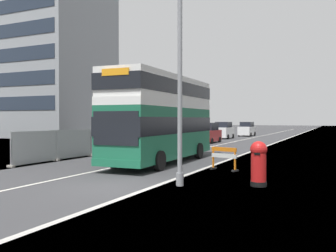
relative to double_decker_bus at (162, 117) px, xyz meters
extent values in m
cube|color=#38383A|center=(1.60, -7.82, -2.72)|extent=(140.00, 280.00, 0.10)
cube|color=#B2AFA8|center=(3.10, -7.82, -2.67)|extent=(0.24, 196.00, 0.01)
cube|color=silver|center=(-1.40, -7.82, -2.67)|extent=(0.16, 168.00, 0.01)
cube|color=#196042|center=(0.00, 0.01, -0.89)|extent=(2.95, 10.54, 2.85)
cube|color=silver|center=(0.00, 0.01, 0.73)|extent=(2.95, 10.54, 0.40)
cube|color=silver|center=(0.00, 0.01, 1.64)|extent=(2.92, 10.43, 1.41)
cube|color=black|center=(0.00, 0.01, -0.46)|extent=(2.98, 10.64, 0.91)
cube|color=black|center=(0.00, 0.01, 1.64)|extent=(2.96, 10.59, 0.78)
cube|color=black|center=(0.19, -5.23, -0.53)|extent=(2.36, 0.15, 1.57)
cube|color=orange|center=(0.19, -5.23, 2.03)|extent=(1.41, 0.11, 0.32)
cube|color=#196042|center=(0.00, 0.01, -2.14)|extent=(2.98, 10.64, 0.36)
cylinder|color=black|center=(-1.16, -3.28, -2.17)|extent=(0.34, 1.01, 1.00)
cylinder|color=black|center=(1.40, -3.18, -2.17)|extent=(0.34, 1.01, 1.00)
cylinder|color=black|center=(-1.39, 2.83, -2.17)|extent=(0.34, 1.01, 1.00)
cylinder|color=black|center=(1.18, 2.93, -2.17)|extent=(0.34, 1.01, 1.00)
cylinder|color=gray|center=(3.91, -6.45, 1.25)|extent=(0.18, 0.18, 7.82)
cylinder|color=gray|center=(3.91, -6.45, -2.42)|extent=(0.29, 0.29, 0.50)
cylinder|color=black|center=(6.64, -5.21, -2.58)|extent=(0.61, 0.61, 0.18)
cylinder|color=red|center=(6.64, -5.21, -1.88)|extent=(0.57, 0.57, 1.22)
sphere|color=red|center=(6.64, -5.21, -1.27)|extent=(0.64, 0.64, 0.64)
cube|color=black|center=(6.64, -5.50, -1.41)|extent=(0.22, 0.03, 0.07)
cube|color=orange|center=(4.20, -1.60, -1.62)|extent=(1.39, 0.48, 0.20)
cube|color=white|center=(4.20, -1.60, -1.94)|extent=(1.39, 0.48, 0.20)
cube|color=orange|center=(3.58, -1.42, -2.14)|extent=(0.09, 0.09, 1.04)
cube|color=black|center=(3.58, -1.42, -2.63)|extent=(0.26, 0.46, 0.08)
cube|color=orange|center=(4.81, -1.78, -2.14)|extent=(0.09, 0.09, 1.04)
cube|color=black|center=(4.81, -1.78, -2.63)|extent=(0.26, 0.46, 0.08)
cube|color=#A8AAAD|center=(-6.28, -3.67, -1.70)|extent=(0.04, 3.26, 1.83)
cube|color=#A8AAAD|center=(-6.28, -0.27, -1.70)|extent=(0.04, 3.26, 1.83)
cube|color=#A8AAAD|center=(-6.28, 3.13, -1.70)|extent=(0.04, 3.26, 1.83)
cube|color=#A8AAAD|center=(-6.28, 6.53, -1.70)|extent=(0.04, 3.26, 1.83)
cube|color=#A8AAAD|center=(-6.28, 9.93, -1.70)|extent=(0.04, 3.26, 1.83)
cylinder|color=#939699|center=(-6.28, -5.37, -1.70)|extent=(0.06, 0.06, 1.93)
cube|color=gray|center=(-6.28, -5.37, -2.61)|extent=(0.44, 0.20, 0.12)
cylinder|color=#939699|center=(-6.28, -1.97, -1.70)|extent=(0.06, 0.06, 1.93)
cube|color=gray|center=(-6.28, -1.97, -2.61)|extent=(0.44, 0.20, 0.12)
cylinder|color=#939699|center=(-6.28, 1.43, -1.70)|extent=(0.06, 0.06, 1.93)
cube|color=gray|center=(-6.28, 1.43, -2.61)|extent=(0.44, 0.20, 0.12)
cylinder|color=#939699|center=(-6.28, 4.83, -1.70)|extent=(0.06, 0.06, 1.93)
cube|color=gray|center=(-6.28, 4.83, -2.61)|extent=(0.44, 0.20, 0.12)
cylinder|color=#939699|center=(-6.28, 8.23, -1.70)|extent=(0.06, 0.06, 1.93)
cube|color=gray|center=(-6.28, 8.23, -2.61)|extent=(0.44, 0.20, 0.12)
cylinder|color=#939699|center=(-6.28, 11.63, -1.70)|extent=(0.06, 0.06, 1.93)
cube|color=gray|center=(-6.28, 11.63, -2.61)|extent=(0.44, 0.20, 0.12)
cube|color=maroon|center=(-3.46, 18.01, -1.90)|extent=(1.77, 4.33, 1.17)
cube|color=black|center=(-3.46, 18.01, -0.91)|extent=(1.63, 2.38, 0.81)
cylinder|color=black|center=(-2.57, 19.35, -2.37)|extent=(0.20, 0.60, 0.60)
cylinder|color=black|center=(-4.34, 19.35, -2.37)|extent=(0.20, 0.60, 0.60)
cylinder|color=black|center=(-2.57, 16.67, -2.37)|extent=(0.20, 0.60, 0.60)
cylinder|color=black|center=(-4.34, 16.67, -2.37)|extent=(0.20, 0.60, 0.60)
cube|color=silver|center=(-4.36, 26.83, -1.84)|extent=(1.82, 3.84, 1.29)
cube|color=black|center=(-4.36, 26.83, -0.84)|extent=(1.67, 2.11, 0.71)
cylinder|color=black|center=(-3.45, 28.02, -2.37)|extent=(0.20, 0.60, 0.60)
cylinder|color=black|center=(-5.27, 28.02, -2.37)|extent=(0.20, 0.60, 0.60)
cylinder|color=black|center=(-3.45, 25.64, -2.37)|extent=(0.20, 0.60, 0.60)
cylinder|color=black|center=(-5.27, 25.64, -2.37)|extent=(0.20, 0.60, 0.60)
cube|color=silver|center=(-3.33, 35.38, -1.87)|extent=(1.74, 4.38, 1.23)
cube|color=black|center=(-3.33, 35.38, -0.91)|extent=(1.60, 2.41, 0.70)
cylinder|color=black|center=(-2.46, 36.73, -2.37)|extent=(0.20, 0.60, 0.60)
cylinder|color=black|center=(-4.20, 36.73, -2.37)|extent=(0.20, 0.60, 0.60)
cylinder|color=black|center=(-2.46, 34.02, -2.37)|extent=(0.20, 0.60, 0.60)
cylinder|color=black|center=(-4.20, 34.02, -2.37)|extent=(0.20, 0.60, 0.60)
cylinder|color=#4C3D2D|center=(-11.10, 24.51, -0.65)|extent=(0.36, 0.36, 4.03)
cylinder|color=#4C3D2D|center=(-10.50, 24.67, 0.59)|extent=(1.29, 0.45, 0.84)
cylinder|color=#4C3D2D|center=(-11.13, 25.01, 0.92)|extent=(0.21, 1.09, 0.93)
cylinder|color=#4C3D2D|center=(-11.59, 24.62, 0.42)|extent=(1.10, 0.34, 1.32)
cylinder|color=#4C3D2D|center=(-10.93, 23.78, 1.81)|extent=(0.50, 1.58, 1.41)
cylinder|color=#4C3D2D|center=(-15.16, 25.39, -0.47)|extent=(0.38, 0.38, 4.39)
cylinder|color=#4C3D2D|center=(-14.68, 25.41, 0.86)|extent=(1.06, 0.19, 0.88)
cylinder|color=#4C3D2D|center=(-15.20, 26.08, 1.52)|extent=(0.25, 1.51, 1.63)
cylinder|color=#4C3D2D|center=(-15.73, 25.45, 0.52)|extent=(1.25, 0.26, 1.42)
cylinder|color=#4C3D2D|center=(-15.09, 24.48, 1.01)|extent=(0.32, 1.92, 1.23)
cube|color=gray|center=(-31.62, 21.63, 8.32)|extent=(20.63, 13.14, 21.98)
camera|label=1|loc=(9.48, -19.25, -0.11)|focal=39.25mm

